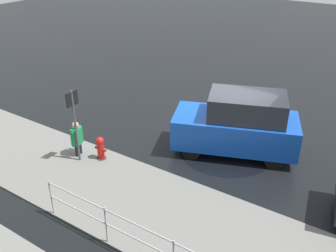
# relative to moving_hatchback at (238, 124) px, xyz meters

# --- Properties ---
(ground_plane) EXTENTS (60.00, 60.00, 0.00)m
(ground_plane) POSITION_rel_moving_hatchback_xyz_m (0.51, -0.36, -1.03)
(ground_plane) COLOR black
(kerb_strip) EXTENTS (24.00, 3.20, 0.04)m
(kerb_strip) POSITION_rel_moving_hatchback_xyz_m (0.51, 3.84, -1.01)
(kerb_strip) COLOR slate
(kerb_strip) RESTS_ON ground
(moving_hatchback) EXTENTS (4.25, 2.98, 2.06)m
(moving_hatchback) POSITION_rel_moving_hatchback_xyz_m (0.00, 0.00, 0.00)
(moving_hatchback) COLOR blue
(moving_hatchback) RESTS_ON ground
(fire_hydrant) EXTENTS (0.42, 0.31, 0.80)m
(fire_hydrant) POSITION_rel_moving_hatchback_xyz_m (3.41, 2.75, -0.63)
(fire_hydrant) COLOR red
(fire_hydrant) RESTS_ON ground
(pedestrian) EXTENTS (0.33, 0.55, 1.22)m
(pedestrian) POSITION_rel_moving_hatchback_xyz_m (4.18, 2.98, -0.34)
(pedestrian) COLOR #1E8C4C
(pedestrian) RESTS_ON ground
(sign_post) EXTENTS (0.07, 0.44, 2.40)m
(sign_post) POSITION_rel_moving_hatchback_xyz_m (3.92, 3.20, 0.55)
(sign_post) COLOR #4C4C51
(sign_post) RESTS_ON ground
(puddle_patch) EXTENTS (3.10, 3.10, 0.01)m
(puddle_patch) POSITION_rel_moving_hatchback_xyz_m (0.28, 0.11, -1.02)
(puddle_patch) COLOR black
(puddle_patch) RESTS_ON ground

